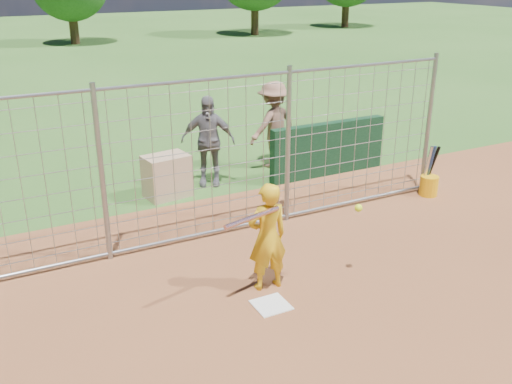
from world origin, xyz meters
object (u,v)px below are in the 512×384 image
batter (267,237)px  bucket_with_bats (429,183)px  bystander_b (208,141)px  equipment_bin (167,176)px  bystander_c (273,125)px

batter → bucket_with_bats: 4.56m
bystander_b → equipment_bin: bearing=-137.6°
bucket_with_bats → bystander_c: bearing=122.3°
bystander_c → equipment_bin: size_ratio=2.29×
bystander_c → bucket_with_bats: (1.78, -2.82, -0.67)m
batter → bystander_c: bystander_c is taller
bystander_c → equipment_bin: bearing=-0.7°
batter → bucket_with_bats: size_ratio=1.53×
equipment_bin → bucket_with_bats: bucket_with_bats is taller
bystander_b → bucket_with_bats: bystander_b is taller
batter → bystander_b: bearing=-99.4°
batter → equipment_bin: (-0.11, 3.72, -0.35)m
bystander_c → bystander_b: bearing=-1.5°
bystander_b → bystander_c: bystander_c is taller
equipment_bin → bystander_b: bearing=6.7°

